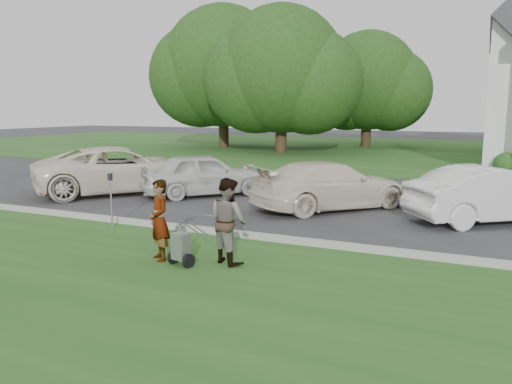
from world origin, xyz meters
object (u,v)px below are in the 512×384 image
Objects in this scene: tree_far at (223,72)px; parking_meter_near at (111,193)px; car_b at (204,174)px; person_left at (159,221)px; tree_left at (281,76)px; car_c at (330,185)px; car_d at (493,195)px; person_right at (228,221)px; striping_cart at (181,247)px; tree_back at (368,85)px; car_a at (121,170)px.

tree_far reaches higher than parking_meter_near.
car_b is at bearing 93.51° from parking_meter_near.
person_left is at bearing -33.00° from parking_meter_near.
tree_left is at bearing -26.56° from tree_far.
tree_left is 22.71m from parking_meter_near.
car_d is (4.37, 0.02, 0.03)m from car_c.
tree_left is at bearing -44.02° from person_right.
car_d is (8.92, -0.43, 0.00)m from car_b.
person_right is at bearing 167.58° from car_b.
person_right is (14.22, -26.25, -4.87)m from tree_far.
striping_cart is 0.60× the size of person_right.
tree_left is 10.81× the size of striping_cart.
person_right is at bearing 127.77° from car_c.
car_d reaches higher than car_c.
person_left is 8.71m from car_d.
tree_left is 17.84m from car_b.
tree_far reaches higher than car_c.
car_a is at bearing -96.87° from tree_back.
car_c is at bearing -54.47° from tree_far.
tree_back is at bearing -17.95° from car_d.
striping_cart is at bearing 175.23° from car_a.
car_c is (0.26, 5.97, -0.12)m from person_right.
tree_left is at bearing -116.57° from tree_back.
tree_left is at bearing 120.53° from striping_cart.
tree_back reaches higher than car_d.
tree_back is at bearing 63.43° from tree_left.
car_a is 1.32× the size of car_d.
car_c is at bearing -65.99° from person_right.
person_right is 7.56m from car_d.
tree_far is 22.21m from car_a.
car_c is (14.48, -20.29, -4.99)m from tree_far.
tree_back is (4.00, 8.00, -0.38)m from tree_left.
tree_back is 5.84× the size of person_right.
tree_far reaches higher than car_a.
car_c reaches higher than parking_meter_near.
car_b is (-2.99, 6.81, -0.06)m from person_left.
car_a is (-6.58, 6.26, 0.45)m from striping_cart.
car_c is (1.56, 6.37, -0.09)m from person_left.
tree_left is 2.48× the size of car_b.
tree_left is 1.11× the size of tree_back.
person_right reaches higher than car_b.
person_left is 8.57m from car_a.
tree_back is 25.99m from car_c.
car_a reaches higher than striping_cart.
car_d is at bearing 82.12° from person_left.
striping_cart is 0.17× the size of car_a.
tree_left reaches higher than car_b.
car_b is (-0.07, -24.84, -4.00)m from tree_back.
car_a is at bearing 127.11° from parking_meter_near.
person_left is at bearing 173.21° from car_a.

